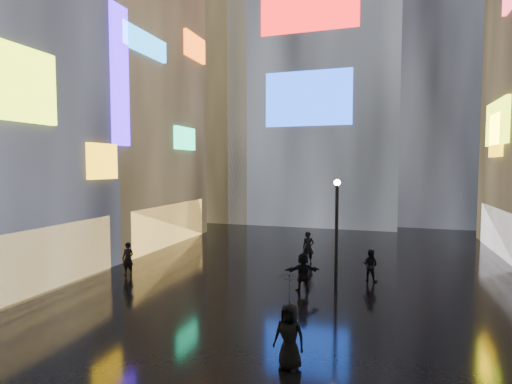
% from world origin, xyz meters
% --- Properties ---
extents(ground, '(140.00, 140.00, 0.00)m').
position_xyz_m(ground, '(0.00, 20.00, 0.00)').
color(ground, black).
rests_on(ground, ground).
extents(building_left_far, '(10.28, 12.00, 22.00)m').
position_xyz_m(building_left_far, '(-15.98, 26.00, 10.98)').
color(building_left_far, black).
rests_on(building_left_far, ground).
extents(tower_main, '(16.00, 14.20, 42.00)m').
position_xyz_m(tower_main, '(-3.00, 43.97, 21.01)').
color(tower_main, black).
rests_on(tower_main, ground).
extents(tower_flank_right, '(12.00, 12.00, 34.00)m').
position_xyz_m(tower_flank_right, '(9.00, 46.00, 17.00)').
color(tower_flank_right, black).
rests_on(tower_flank_right, ground).
extents(tower_flank_left, '(10.00, 10.00, 26.00)m').
position_xyz_m(tower_flank_left, '(-14.00, 42.00, 13.00)').
color(tower_flank_left, black).
rests_on(tower_flank_left, ground).
extents(lamp_far, '(0.30, 0.30, 5.20)m').
position_xyz_m(lamp_far, '(1.76, 18.70, 2.94)').
color(lamp_far, black).
rests_on(lamp_far, ground).
extents(pedestrian_4, '(1.01, 0.75, 1.90)m').
position_xyz_m(pedestrian_4, '(1.32, 11.00, 0.95)').
color(pedestrian_4, black).
rests_on(pedestrian_4, ground).
extents(pedestrian_5, '(1.73, 1.14, 1.79)m').
position_xyz_m(pedestrian_5, '(0.32, 18.12, 0.89)').
color(pedestrian_5, black).
rests_on(pedestrian_5, ground).
extents(pedestrian_6, '(0.81, 0.67, 1.91)m').
position_xyz_m(pedestrian_6, '(-0.40, 23.37, 0.96)').
color(pedestrian_6, black).
rests_on(pedestrian_6, ground).
extents(pedestrian_7, '(0.94, 0.83, 1.61)m').
position_xyz_m(pedestrian_7, '(3.24, 20.80, 0.80)').
color(pedestrian_7, black).
rests_on(pedestrian_7, ground).
extents(umbrella_2, '(1.30, 1.31, 0.87)m').
position_xyz_m(umbrella_2, '(1.32, 11.00, 2.33)').
color(umbrella_2, black).
rests_on(umbrella_2, pedestrian_4).
extents(pedestrian_8, '(0.69, 0.49, 1.76)m').
position_xyz_m(pedestrian_8, '(-9.07, 17.95, 0.88)').
color(pedestrian_8, black).
rests_on(pedestrian_8, ground).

